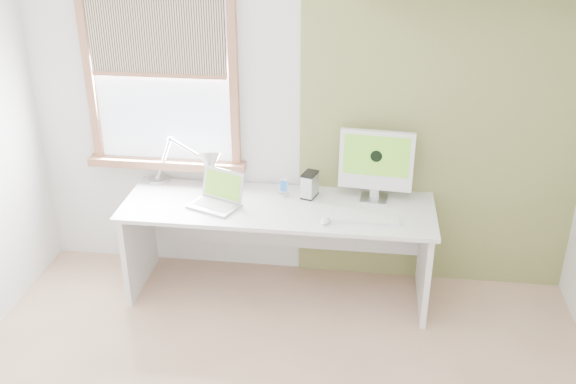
% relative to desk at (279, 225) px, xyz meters
% --- Properties ---
extents(room, '(4.04, 3.54, 2.64)m').
position_rel_desk_xyz_m(room, '(0.11, -1.44, 0.77)').
color(room, tan).
rests_on(room, ground).
extents(accent_wall, '(2.00, 0.02, 2.60)m').
position_rel_desk_xyz_m(accent_wall, '(1.11, 0.30, 0.77)').
color(accent_wall, olive).
rests_on(accent_wall, room).
extents(window, '(1.20, 0.14, 1.42)m').
position_rel_desk_xyz_m(window, '(-0.89, 0.27, 1.01)').
color(window, '#925B3F').
rests_on(window, room).
extents(desk, '(2.20, 0.70, 0.73)m').
position_rel_desk_xyz_m(desk, '(0.00, 0.00, 0.00)').
color(desk, silver).
rests_on(desk, room).
extents(desk_lamp, '(0.64, 0.35, 0.38)m').
position_rel_desk_xyz_m(desk_lamp, '(-0.60, 0.13, 0.39)').
color(desk_lamp, '#BBBDC0').
rests_on(desk_lamp, desk).
extents(laptop, '(0.41, 0.37, 0.23)m').
position_rel_desk_xyz_m(laptop, '(-0.42, -0.10, 0.25)').
color(laptop, '#BBBDC0').
rests_on(laptop, desk).
extents(phone_dock, '(0.09, 0.09, 0.14)m').
position_rel_desk_xyz_m(phone_dock, '(0.02, 0.10, 0.23)').
color(phone_dock, '#BBBDC0').
rests_on(phone_dock, desk).
extents(external_drive, '(0.13, 0.16, 0.19)m').
position_rel_desk_xyz_m(external_drive, '(0.21, 0.11, 0.29)').
color(external_drive, '#BBBDC0').
rests_on(external_drive, desk).
extents(imac, '(0.52, 0.19, 0.51)m').
position_rel_desk_xyz_m(imac, '(0.67, 0.14, 0.48)').
color(imac, '#BBBDC0').
rests_on(imac, desk).
extents(keyboard, '(0.47, 0.14, 0.02)m').
position_rel_desk_xyz_m(keyboard, '(0.62, -0.20, 0.21)').
color(keyboard, white).
rests_on(keyboard, desk).
extents(mouse, '(0.08, 0.11, 0.03)m').
position_rel_desk_xyz_m(mouse, '(0.35, -0.28, 0.21)').
color(mouse, white).
rests_on(mouse, desk).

